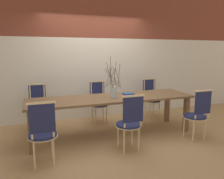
{
  "coord_description": "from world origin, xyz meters",
  "views": [
    {
      "loc": [
        -1.42,
        -3.93,
        1.65
      ],
      "look_at": [
        0.0,
        0.0,
        0.92
      ],
      "focal_mm": 35.0,
      "sensor_mm": 36.0,
      "label": 1
    }
  ],
  "objects_px": {
    "book_stack": "(128,95)",
    "chair_far_center": "(151,97)",
    "dining_table": "(112,101)",
    "vase_centerpiece": "(113,91)",
    "chair_near_center": "(197,113)"
  },
  "relations": [
    {
      "from": "dining_table",
      "to": "chair_near_center",
      "type": "xyz_separation_m",
      "value": [
        1.39,
        -0.8,
        -0.17
      ]
    },
    {
      "from": "chair_near_center",
      "to": "chair_far_center",
      "type": "bearing_deg",
      "value": 91.92
    },
    {
      "from": "chair_far_center",
      "to": "book_stack",
      "type": "height_order",
      "value": "chair_far_center"
    },
    {
      "from": "book_stack",
      "to": "chair_far_center",
      "type": "bearing_deg",
      "value": 39.14
    },
    {
      "from": "chair_near_center",
      "to": "vase_centerpiece",
      "type": "relative_size",
      "value": 1.22
    },
    {
      "from": "vase_centerpiece",
      "to": "book_stack",
      "type": "relative_size",
      "value": 3.57
    },
    {
      "from": "chair_near_center",
      "to": "book_stack",
      "type": "height_order",
      "value": "chair_near_center"
    },
    {
      "from": "dining_table",
      "to": "vase_centerpiece",
      "type": "relative_size",
      "value": 4.06
    },
    {
      "from": "chair_near_center",
      "to": "chair_far_center",
      "type": "xyz_separation_m",
      "value": [
        -0.05,
        1.59,
        0.0
      ]
    },
    {
      "from": "dining_table",
      "to": "vase_centerpiece",
      "type": "distance_m",
      "value": 0.24
    },
    {
      "from": "chair_far_center",
      "to": "vase_centerpiece",
      "type": "xyz_separation_m",
      "value": [
        -1.34,
        -0.88,
        0.39
      ]
    },
    {
      "from": "dining_table",
      "to": "vase_centerpiece",
      "type": "height_order",
      "value": "vase_centerpiece"
    },
    {
      "from": "chair_near_center",
      "to": "book_stack",
      "type": "relative_size",
      "value": 4.37
    },
    {
      "from": "chair_near_center",
      "to": "vase_centerpiece",
      "type": "xyz_separation_m",
      "value": [
        -1.4,
        0.71,
        0.39
      ]
    },
    {
      "from": "dining_table",
      "to": "chair_near_center",
      "type": "distance_m",
      "value": 1.61
    }
  ]
}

